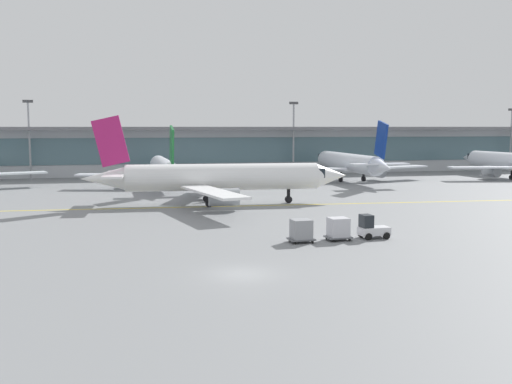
{
  "coord_description": "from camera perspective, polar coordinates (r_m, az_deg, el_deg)",
  "views": [
    {
      "loc": [
        -7.29,
        -36.82,
        9.67
      ],
      "look_at": [
        5.65,
        20.8,
        3.0
      ],
      "focal_mm": 40.81,
      "sensor_mm": 36.0,
      "label": 1
    }
  ],
  "objects": [
    {
      "name": "apron_light_mast_1",
      "position": [
        114.01,
        -21.33,
        5.12
      ],
      "size": [
        1.8,
        0.36,
        14.45
      ],
      "color": "gray",
      "rests_on": "ground_plane"
    },
    {
      "name": "taxiing_regional_jet",
      "position": [
        72.39,
        -3.59,
        1.38
      ],
      "size": [
        33.24,
        30.85,
        11.01
      ],
      "rotation": [
        0.0,
        0.0,
        -0.06
      ],
      "color": "white",
      "rests_on": "ground_plane"
    },
    {
      "name": "cargo_dolly_lead",
      "position": [
        50.12,
        8.07,
        -3.52
      ],
      "size": [
        2.18,
        1.7,
        1.94
      ],
      "rotation": [
        0.0,
        0.0,
        0.05
      ],
      "color": "#595B60",
      "rests_on": "ground_plane"
    },
    {
      "name": "cargo_dolly_trailing",
      "position": [
        48.89,
        4.45,
        -3.73
      ],
      "size": [
        2.18,
        1.7,
        1.94
      ],
      "rotation": [
        0.0,
        0.0,
        0.05
      ],
      "color": "#595B60",
      "rests_on": "ground_plane"
    },
    {
      "name": "gate_airplane_2",
      "position": [
        94.34,
        -8.97,
        2.28
      ],
      "size": [
        27.64,
        29.69,
        9.85
      ],
      "rotation": [
        0.0,
        0.0,
        1.6
      ],
      "color": "silver",
      "rests_on": "ground_plane"
    },
    {
      "name": "gate_airplane_3",
      "position": [
        105.01,
        9.12,
        2.82
      ],
      "size": [
        29.84,
        32.01,
        10.63
      ],
      "rotation": [
        0.0,
        0.0,
        1.59
      ],
      "color": "silver",
      "rests_on": "ground_plane"
    },
    {
      "name": "terminal_concourse",
      "position": [
        118.98,
        -9.16,
        4.07
      ],
      "size": [
        218.03,
        11.0,
        9.6
      ],
      "color": "#B2B7BC",
      "rests_on": "ground_plane"
    },
    {
      "name": "ground_plane",
      "position": [
        38.76,
        -1.42,
        -8.0
      ],
      "size": [
        400.0,
        400.0,
        0.0
      ],
      "primitive_type": "plane",
      "color": "gray"
    },
    {
      "name": "apron_light_mast_2",
      "position": [
        117.26,
        3.7,
        5.6
      ],
      "size": [
        1.8,
        0.36,
        14.56
      ],
      "color": "gray",
      "rests_on": "ground_plane"
    },
    {
      "name": "taxiway_centreline_stripe",
      "position": [
        70.84,
        -2.97,
        -1.41
      ],
      "size": [
        109.8,
        7.35,
        0.01
      ],
      "primitive_type": "cube",
      "rotation": [
        0.0,
        0.0,
        -0.06
      ],
      "color": "yellow",
      "rests_on": "ground_plane"
    },
    {
      "name": "apron_light_mast_3",
      "position": [
        139.69,
        23.71,
        5.0
      ],
      "size": [
        1.8,
        0.36,
        13.58
      ],
      "color": "gray",
      "rests_on": "ground_plane"
    },
    {
      "name": "baggage_tug",
      "position": [
        51.47,
        11.27,
        -3.5
      ],
      "size": [
        2.67,
        1.74,
        2.1
      ],
      "rotation": [
        0.0,
        0.0,
        0.05
      ],
      "color": "silver",
      "rests_on": "ground_plane"
    }
  ]
}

